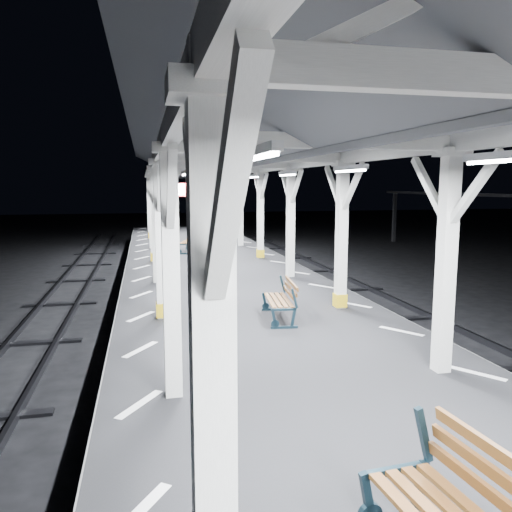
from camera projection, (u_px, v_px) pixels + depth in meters
name	position (u px, v px, depth m)	size (l,w,h in m)	color
ground	(278.00, 392.00, 9.21)	(120.00, 120.00, 0.00)	black
platform	(278.00, 366.00, 9.14)	(6.00, 50.00, 1.00)	black
hazard_stripes_left	(140.00, 349.00, 8.53)	(1.00, 48.00, 0.01)	silver
hazard_stripes_right	(401.00, 331.00, 9.60)	(1.00, 48.00, 0.01)	silver
track_right	(512.00, 367.00, 10.28)	(2.20, 60.00, 0.16)	#2D2D33
canopy	(280.00, 140.00, 8.54)	(5.40, 49.00, 4.65)	silver
bench_mid	(283.00, 299.00, 10.43)	(0.72, 1.55, 0.81)	#132630
bench_far	(190.00, 241.00, 20.85)	(1.02, 1.68, 0.86)	#132630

